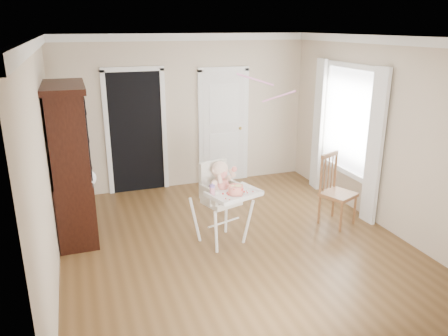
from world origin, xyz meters
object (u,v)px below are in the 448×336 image
object	(u,v)px
sippy_cup	(212,190)
cake	(236,190)
high_chair	(222,194)
dining_chair	(336,192)
china_cabinet	(72,163)

from	to	relation	value
sippy_cup	cake	bearing A→B (deg)	-11.01
high_chair	sippy_cup	bearing A→B (deg)	-150.89
sippy_cup	dining_chair	size ratio (longest dim) A/B	0.16
high_chair	sippy_cup	world-z (taller)	high_chair
high_chair	china_cabinet	size ratio (longest dim) A/B	0.54
sippy_cup	china_cabinet	xyz separation A→B (m)	(-1.64, 1.11, 0.19)
cake	china_cabinet	size ratio (longest dim) A/B	0.12
cake	china_cabinet	bearing A→B (deg)	149.01
sippy_cup	dining_chair	xyz separation A→B (m)	(1.99, 0.23, -0.37)
high_chair	sippy_cup	xyz separation A→B (m)	(-0.20, -0.21, 0.16)
cake	china_cabinet	xyz separation A→B (m)	(-1.94, 1.16, 0.21)
cake	sippy_cup	distance (m)	0.30
high_chair	cake	size ratio (longest dim) A/B	4.68
high_chair	cake	xyz separation A→B (m)	(0.10, -0.27, 0.14)
dining_chair	cake	bearing A→B (deg)	165.40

